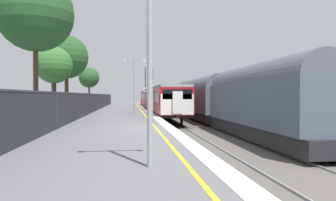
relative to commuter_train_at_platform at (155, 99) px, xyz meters
name	(u,v)px	position (x,y,z in m)	size (l,w,h in m)	color
ground	(210,138)	(0.54, -29.35, -1.88)	(17.40, 110.00, 1.21)	slate
commuter_train_at_platform	(155,99)	(0.00, 0.00, 0.00)	(2.83, 42.59, 3.81)	maroon
freight_train_adjacent_track	(189,97)	(4.00, -5.02, 0.26)	(2.60, 60.17, 4.62)	#232326
signal_gantry	(147,83)	(-1.48, -5.47, 2.05)	(1.10, 0.24, 5.33)	#47474C
speed_limit_sign	(146,95)	(-1.85, -7.78, 0.46)	(0.59, 0.08, 2.72)	#59595B
platform_lamp_near	(150,38)	(-3.37, -38.62, 1.85)	(2.00, 0.20, 5.24)	#93999E
platform_lamp_mid	(134,81)	(-3.37, -16.60, 1.80)	(2.00, 0.20, 5.15)	#93999E
platform_back_fence	(57,110)	(-7.55, -29.35, -0.26)	(0.07, 99.00, 1.93)	#282B2D
background_tree_left	(54,66)	(-10.40, -17.06, 3.04)	(3.28, 3.28, 6.08)	#473323
background_tree_centre	(34,15)	(-9.72, -25.52, 5.46)	(4.76, 4.76, 9.25)	#473323
background_tree_right	(89,78)	(-10.81, 10.49, 3.49)	(3.54, 3.54, 6.61)	#473323
background_tree_back	(66,59)	(-10.55, -11.07, 4.40)	(4.64, 4.64, 8.18)	#473323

